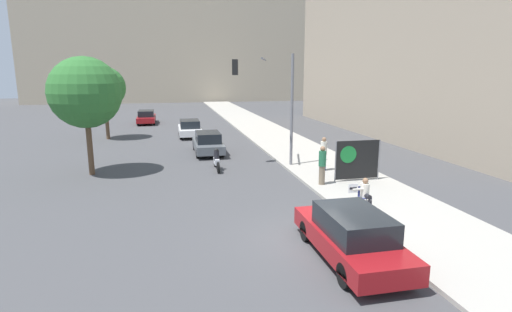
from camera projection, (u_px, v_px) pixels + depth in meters
The scene contains 14 objects.
ground_plane at pixel (313, 240), 12.74m from camera, with size 160.00×160.00×0.00m, color #444447.
sidewalk_curb at pixel (293, 148), 27.92m from camera, with size 4.42×90.00×0.13m, color #A8A399.
seated_protester at pixel (365, 193), 15.00m from camera, with size 0.92×0.77×1.23m.
jogger_on_sidewalk at pixel (322, 165), 18.39m from camera, with size 0.34×0.34×1.81m.
pedestrian_behind at pixel (324, 154), 21.02m from camera, with size 0.34×0.34×1.79m.
protest_banner at pixel (357, 160), 18.99m from camera, with size 2.29×0.06×1.96m.
traffic_light_pole at pixel (271, 91), 21.81m from camera, with size 3.26×3.02×6.10m.
parked_car_curbside at pixel (351, 235), 11.29m from camera, with size 1.82×4.66×1.48m.
car_on_road_nearest at pixel (208, 143), 26.16m from camera, with size 1.75×4.49×1.43m.
car_on_road_midblock at pixel (190, 128), 33.10m from camera, with size 1.77×4.47×1.39m.
car_on_road_distant at pixel (146, 117), 41.53m from camera, with size 1.78×4.79×1.38m.
motorcycle_on_road at pixel (217, 160), 21.78m from camera, with size 0.28×2.10×1.21m.
street_tree_near_curb at pixel (85, 93), 20.04m from camera, with size 3.59×3.59×6.05m.
street_tree_midblock at pixel (104, 88), 31.15m from camera, with size 3.24×3.24×5.71m.
Camera 1 is at (-4.35, -11.24, 5.25)m, focal length 28.00 mm.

